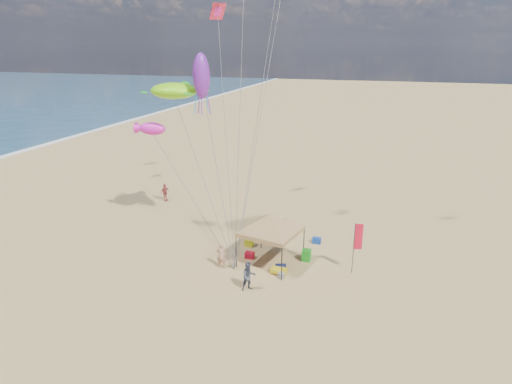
% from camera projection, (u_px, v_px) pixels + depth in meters
% --- Properties ---
extents(ground, '(280.00, 280.00, 0.00)m').
position_uv_depth(ground, '(240.00, 276.00, 24.52)').
color(ground, tan).
rests_on(ground, ground).
extents(canopy_tent, '(5.80, 5.80, 3.66)m').
position_uv_depth(canopy_tent, '(271.00, 215.00, 24.97)').
color(canopy_tent, black).
rests_on(canopy_tent, ground).
extents(feather_flag, '(0.46, 0.15, 3.06)m').
position_uv_depth(feather_flag, '(357.00, 240.00, 24.19)').
color(feather_flag, black).
rests_on(feather_flag, ground).
extents(cooler_red, '(0.54, 0.38, 0.38)m').
position_uv_depth(cooler_red, '(250.00, 255.00, 26.48)').
color(cooler_red, '#B00E22').
rests_on(cooler_red, ground).
extents(cooler_blue, '(0.54, 0.38, 0.38)m').
position_uv_depth(cooler_blue, '(317.00, 241.00, 28.44)').
color(cooler_blue, navy).
rests_on(cooler_blue, ground).
extents(bag_navy, '(0.69, 0.54, 0.36)m').
position_uv_depth(bag_navy, '(281.00, 267.00, 25.15)').
color(bag_navy, '#0E123E').
rests_on(bag_navy, ground).
extents(bag_orange, '(0.54, 0.69, 0.36)m').
position_uv_depth(bag_orange, '(256.00, 231.00, 29.98)').
color(bag_orange, orange).
rests_on(bag_orange, ground).
extents(chair_green, '(0.50, 0.50, 0.70)m').
position_uv_depth(chair_green, '(306.00, 255.00, 26.11)').
color(chair_green, '#1A911A').
rests_on(chair_green, ground).
extents(chair_yellow, '(0.50, 0.50, 0.70)m').
position_uv_depth(chair_yellow, '(249.00, 241.00, 28.04)').
color(chair_yellow, '#D0DC18').
rests_on(chair_yellow, ground).
extents(crate_grey, '(0.34, 0.30, 0.28)m').
position_uv_depth(crate_grey, '(281.00, 275.00, 24.29)').
color(crate_grey, gray).
rests_on(crate_grey, ground).
extents(beach_cart, '(0.90, 0.50, 0.24)m').
position_uv_depth(beach_cart, '(279.00, 270.00, 24.67)').
color(beach_cart, gold).
rests_on(beach_cart, ground).
extents(person_near_a, '(0.63, 0.46, 1.58)m').
position_uv_depth(person_near_a, '(221.00, 255.00, 25.15)').
color(person_near_a, tan).
rests_on(person_near_a, ground).
extents(person_near_b, '(0.99, 0.96, 1.60)m').
position_uv_depth(person_near_b, '(249.00, 276.00, 22.85)').
color(person_near_b, '#3E4554').
rests_on(person_near_b, ground).
extents(person_near_c, '(1.10, 0.63, 1.70)m').
position_uv_depth(person_near_c, '(279.00, 228.00, 28.70)').
color(person_near_c, silver).
rests_on(person_near_c, ground).
extents(person_far_a, '(0.58, 0.94, 1.49)m').
position_uv_depth(person_far_a, '(165.00, 192.00, 35.94)').
color(person_far_a, '#B14445').
rests_on(person_far_a, ground).
extents(turtle_kite, '(3.18, 2.63, 1.00)m').
position_uv_depth(turtle_kite, '(174.00, 91.00, 27.20)').
color(turtle_kite, '#80F20F').
rests_on(turtle_kite, ground).
extents(fish_kite, '(2.08, 1.49, 0.83)m').
position_uv_depth(fish_kite, '(152.00, 129.00, 28.65)').
color(fish_kite, '#F621C8').
rests_on(fish_kite, ground).
extents(squid_kite, '(1.29, 1.29, 2.65)m').
position_uv_depth(squid_kite, '(201.00, 76.00, 25.67)').
color(squid_kite, purple).
rests_on(squid_kite, ground).
extents(stunt_kite_pink, '(1.10, 1.38, 1.16)m').
position_uv_depth(stunt_kite_pink, '(218.00, 11.00, 32.92)').
color(stunt_kite_pink, '#FF294C').
rests_on(stunt_kite_pink, ground).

